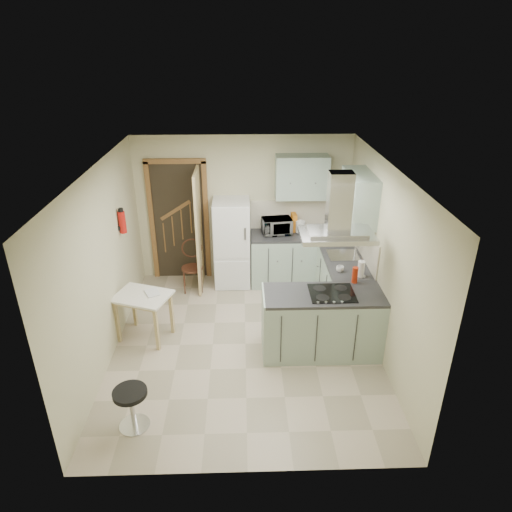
{
  "coord_description": "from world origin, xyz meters",
  "views": [
    {
      "loc": [
        -0.01,
        -5.25,
        3.88
      ],
      "look_at": [
        0.16,
        0.45,
        1.15
      ],
      "focal_mm": 32.0,
      "sensor_mm": 36.0,
      "label": 1
    }
  ],
  "objects_px": {
    "stool": "(132,408)",
    "microwave": "(277,226)",
    "peninsula": "(322,323)",
    "extractor_hood": "(337,235)",
    "fridge": "(232,243)",
    "bentwood_chair": "(192,268)",
    "drop_leaf_table": "(145,316)"
  },
  "relations": [
    {
      "from": "fridge",
      "to": "drop_leaf_table",
      "type": "height_order",
      "value": "fridge"
    },
    {
      "from": "peninsula",
      "to": "bentwood_chair",
      "type": "relative_size",
      "value": 1.94
    },
    {
      "from": "peninsula",
      "to": "bentwood_chair",
      "type": "xyz_separation_m",
      "value": [
        -1.9,
        1.75,
        -0.05
      ]
    },
    {
      "from": "stool",
      "to": "microwave",
      "type": "bearing_deg",
      "value": 61.45
    },
    {
      "from": "fridge",
      "to": "extractor_hood",
      "type": "height_order",
      "value": "extractor_hood"
    },
    {
      "from": "fridge",
      "to": "stool",
      "type": "height_order",
      "value": "fridge"
    },
    {
      "from": "fridge",
      "to": "extractor_hood",
      "type": "xyz_separation_m",
      "value": [
        1.32,
        -1.98,
        0.97
      ]
    },
    {
      "from": "peninsula",
      "to": "extractor_hood",
      "type": "relative_size",
      "value": 1.72
    },
    {
      "from": "drop_leaf_table",
      "to": "stool",
      "type": "height_order",
      "value": "drop_leaf_table"
    },
    {
      "from": "fridge",
      "to": "microwave",
      "type": "relative_size",
      "value": 3.11
    },
    {
      "from": "drop_leaf_table",
      "to": "microwave",
      "type": "distance_m",
      "value": 2.64
    },
    {
      "from": "stool",
      "to": "microwave",
      "type": "xyz_separation_m",
      "value": [
        1.8,
        3.3,
        0.79
      ]
    },
    {
      "from": "peninsula",
      "to": "stool",
      "type": "height_order",
      "value": "peninsula"
    },
    {
      "from": "peninsula",
      "to": "fridge",
      "type": "bearing_deg",
      "value": 121.74
    },
    {
      "from": "drop_leaf_table",
      "to": "peninsula",
      "type": "bearing_deg",
      "value": 10.63
    },
    {
      "from": "bentwood_chair",
      "to": "microwave",
      "type": "distance_m",
      "value": 1.58
    },
    {
      "from": "drop_leaf_table",
      "to": "stool",
      "type": "distance_m",
      "value": 1.68
    },
    {
      "from": "bentwood_chair",
      "to": "drop_leaf_table",
      "type": "bearing_deg",
      "value": -118.51
    },
    {
      "from": "peninsula",
      "to": "extractor_hood",
      "type": "xyz_separation_m",
      "value": [
        0.1,
        0.0,
        1.27
      ]
    },
    {
      "from": "stool",
      "to": "fridge",
      "type": "bearing_deg",
      "value": 72.24
    },
    {
      "from": "fridge",
      "to": "bentwood_chair",
      "type": "relative_size",
      "value": 1.88
    },
    {
      "from": "peninsula",
      "to": "microwave",
      "type": "relative_size",
      "value": 3.22
    },
    {
      "from": "fridge",
      "to": "microwave",
      "type": "xyz_separation_m",
      "value": [
        0.75,
        0.04,
        0.28
      ]
    },
    {
      "from": "stool",
      "to": "drop_leaf_table",
      "type": "bearing_deg",
      "value": 95.76
    },
    {
      "from": "fridge",
      "to": "peninsula",
      "type": "xyz_separation_m",
      "value": [
        1.22,
        -1.98,
        -0.3
      ]
    },
    {
      "from": "extractor_hood",
      "to": "microwave",
      "type": "xyz_separation_m",
      "value": [
        -0.57,
        2.02,
        -0.69
      ]
    },
    {
      "from": "drop_leaf_table",
      "to": "fridge",
      "type": "bearing_deg",
      "value": 72.41
    },
    {
      "from": "drop_leaf_table",
      "to": "bentwood_chair",
      "type": "bearing_deg",
      "value": 88.19
    },
    {
      "from": "bentwood_chair",
      "to": "fridge",
      "type": "bearing_deg",
      "value": 11.62
    },
    {
      "from": "fridge",
      "to": "stool",
      "type": "distance_m",
      "value": 3.46
    },
    {
      "from": "bentwood_chair",
      "to": "microwave",
      "type": "bearing_deg",
      "value": 3.76
    },
    {
      "from": "fridge",
      "to": "drop_leaf_table",
      "type": "relative_size",
      "value": 2.04
    }
  ]
}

